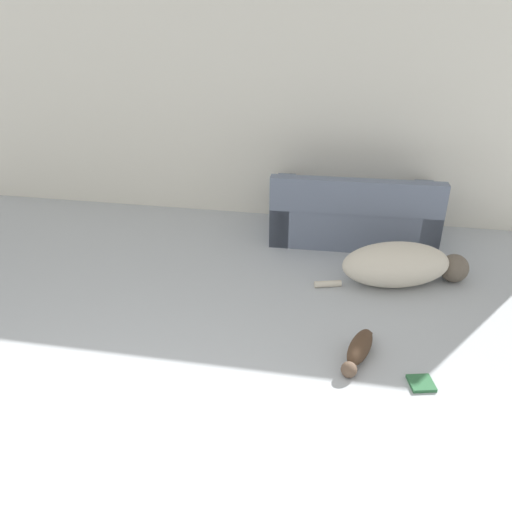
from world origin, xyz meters
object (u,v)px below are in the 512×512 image
at_px(cat, 359,350).
at_px(couch, 353,216).
at_px(dog, 400,265).
at_px(book_green, 421,383).

bearing_deg(cat, couch, -160.33).
height_order(dog, book_green, dog).
relative_size(dog, cat, 2.37).
bearing_deg(book_green, dog, 92.58).
relative_size(dog, book_green, 7.17).
height_order(dog, cat, dog).
bearing_deg(dog, couch, 99.53).
height_order(couch, book_green, couch).
bearing_deg(couch, book_green, 100.57).
xyz_separation_m(couch, cat, (0.08, -2.08, -0.18)).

